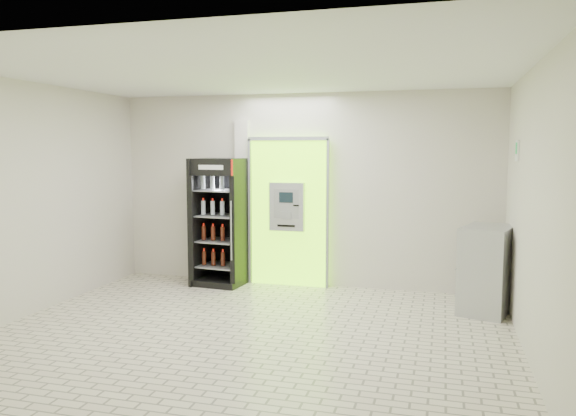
% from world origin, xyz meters
% --- Properties ---
extents(ground, '(6.00, 6.00, 0.00)m').
position_xyz_m(ground, '(0.00, 0.00, 0.00)').
color(ground, beige).
rests_on(ground, ground).
extents(room_shell, '(6.00, 6.00, 6.00)m').
position_xyz_m(room_shell, '(0.00, 0.00, 1.84)').
color(room_shell, beige).
rests_on(room_shell, ground).
extents(atm_assembly, '(1.30, 0.24, 2.33)m').
position_xyz_m(atm_assembly, '(-0.20, 2.41, 1.17)').
color(atm_assembly, '#8BFF10').
rests_on(atm_assembly, ground).
extents(pillar, '(0.22, 0.11, 2.60)m').
position_xyz_m(pillar, '(-0.98, 2.45, 1.30)').
color(pillar, silver).
rests_on(pillar, ground).
extents(beverage_cooler, '(0.81, 0.75, 2.00)m').
position_xyz_m(beverage_cooler, '(-1.25, 2.17, 0.96)').
color(beverage_cooler, black).
rests_on(beverage_cooler, ground).
extents(steel_cabinet, '(0.80, 0.98, 1.14)m').
position_xyz_m(steel_cabinet, '(2.71, 1.66, 0.57)').
color(steel_cabinet, '#A8ABB0').
rests_on(steel_cabinet, ground).
extents(exit_sign, '(0.02, 0.22, 0.26)m').
position_xyz_m(exit_sign, '(2.99, 1.40, 2.12)').
color(exit_sign, white).
rests_on(exit_sign, room_shell).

